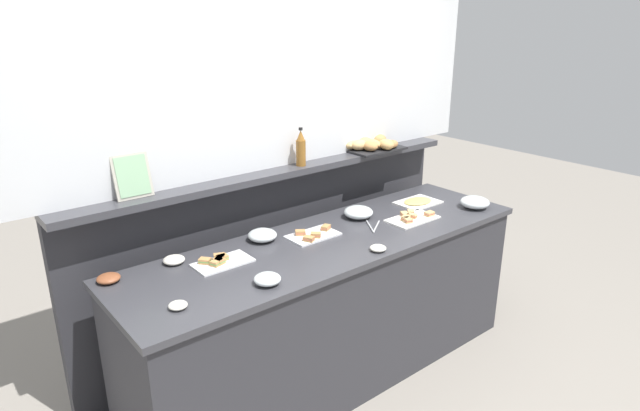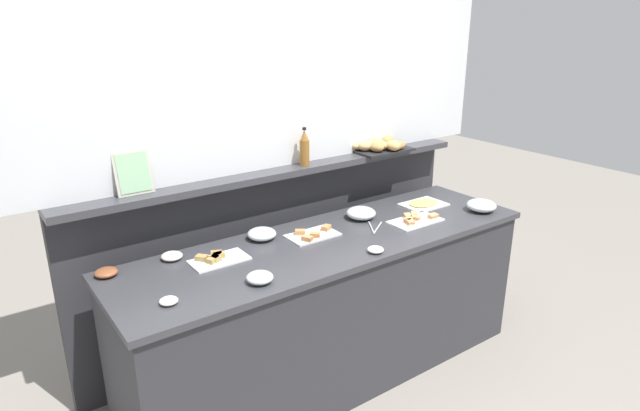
% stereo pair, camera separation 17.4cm
% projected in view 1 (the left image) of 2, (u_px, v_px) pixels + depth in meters
% --- Properties ---
extents(ground_plane, '(12.00, 12.00, 0.00)m').
position_uv_depth(ground_plane, '(275.00, 330.00, 3.76)').
color(ground_plane, gray).
extents(buffet_counter, '(2.47, 0.71, 0.89)m').
position_uv_depth(buffet_counter, '(331.00, 308.00, 3.17)').
color(buffet_counter, '#2D2D33').
rests_on(buffet_counter, ground_plane).
extents(back_ledge_unit, '(2.69, 0.22, 1.19)m').
position_uv_depth(back_ledge_unit, '(278.00, 251.00, 3.50)').
color(back_ledge_unit, '#2D2D33').
rests_on(back_ledge_unit, ground_plane).
extents(upper_wall_panel, '(3.29, 0.08, 1.41)m').
position_uv_depth(upper_wall_panel, '(270.00, 47.00, 3.10)').
color(upper_wall_panel, silver).
rests_on(upper_wall_panel, back_ledge_unit).
extents(sandwich_platter_front, '(0.32, 0.18, 0.04)m').
position_uv_depth(sandwich_platter_front, '(412.00, 218.00, 3.31)').
color(sandwich_platter_front, white).
rests_on(sandwich_platter_front, buffet_counter).
extents(sandwich_platter_side, '(0.29, 0.16, 0.04)m').
position_uv_depth(sandwich_platter_side, '(220.00, 261.00, 2.72)').
color(sandwich_platter_side, white).
rests_on(sandwich_platter_side, buffet_counter).
extents(sandwich_platter_rear, '(0.29, 0.18, 0.04)m').
position_uv_depth(sandwich_platter_rear, '(313.00, 235.00, 3.06)').
color(sandwich_platter_rear, silver).
rests_on(sandwich_platter_rear, buffet_counter).
extents(cold_cuts_platter, '(0.28, 0.21, 0.02)m').
position_uv_depth(cold_cuts_platter, '(418.00, 202.00, 3.60)').
color(cold_cuts_platter, white).
rests_on(cold_cuts_platter, buffet_counter).
extents(glass_bowl_large, '(0.18, 0.18, 0.07)m').
position_uv_depth(glass_bowl_large, '(358.00, 213.00, 3.33)').
color(glass_bowl_large, silver).
rests_on(glass_bowl_large, buffet_counter).
extents(glass_bowl_medium, '(0.19, 0.19, 0.07)m').
position_uv_depth(glass_bowl_medium, '(475.00, 203.00, 3.51)').
color(glass_bowl_medium, silver).
rests_on(glass_bowl_medium, buffet_counter).
extents(glass_bowl_small, '(0.16, 0.16, 0.06)m').
position_uv_depth(glass_bowl_small, '(262.00, 236.00, 3.00)').
color(glass_bowl_small, silver).
rests_on(glass_bowl_small, buffet_counter).
extents(glass_bowl_extra, '(0.13, 0.13, 0.05)m').
position_uv_depth(glass_bowl_extra, '(267.00, 279.00, 2.51)').
color(glass_bowl_extra, silver).
rests_on(glass_bowl_extra, buffet_counter).
extents(condiment_bowl_red, '(0.11, 0.11, 0.04)m').
position_uv_depth(condiment_bowl_red, '(174.00, 260.00, 2.73)').
color(condiment_bowl_red, silver).
rests_on(condiment_bowl_red, buffet_counter).
extents(condiment_bowl_cream, '(0.08, 0.08, 0.03)m').
position_uv_depth(condiment_bowl_cream, '(178.00, 305.00, 2.31)').
color(condiment_bowl_cream, silver).
rests_on(condiment_bowl_cream, buffet_counter).
extents(condiment_bowl_dark, '(0.09, 0.09, 0.03)m').
position_uv_depth(condiment_bowl_dark, '(378.00, 248.00, 2.87)').
color(condiment_bowl_dark, silver).
rests_on(condiment_bowl_dark, buffet_counter).
extents(condiment_bowl_teal, '(0.11, 0.11, 0.04)m').
position_uv_depth(condiment_bowl_teal, '(109.00, 278.00, 2.54)').
color(condiment_bowl_teal, brown).
rests_on(condiment_bowl_teal, buffet_counter).
extents(serving_tongs, '(0.16, 0.16, 0.01)m').
position_uv_depth(serving_tongs, '(373.00, 227.00, 3.19)').
color(serving_tongs, '#B7BABF').
rests_on(serving_tongs, buffet_counter).
extents(vinegar_bottle_amber, '(0.06, 0.06, 0.24)m').
position_uv_depth(vinegar_bottle_amber, '(301.00, 149.00, 3.30)').
color(vinegar_bottle_amber, '#8E5B23').
rests_on(vinegar_bottle_amber, back_ledge_unit).
extents(bread_basket, '(0.42, 0.31, 0.08)m').
position_uv_depth(bread_basket, '(372.00, 144.00, 3.69)').
color(bread_basket, black).
rests_on(bread_basket, back_ledge_unit).
extents(framed_picture, '(0.19, 0.07, 0.23)m').
position_uv_depth(framed_picture, '(132.00, 176.00, 2.71)').
color(framed_picture, '#B2AD9E').
rests_on(framed_picture, back_ledge_unit).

